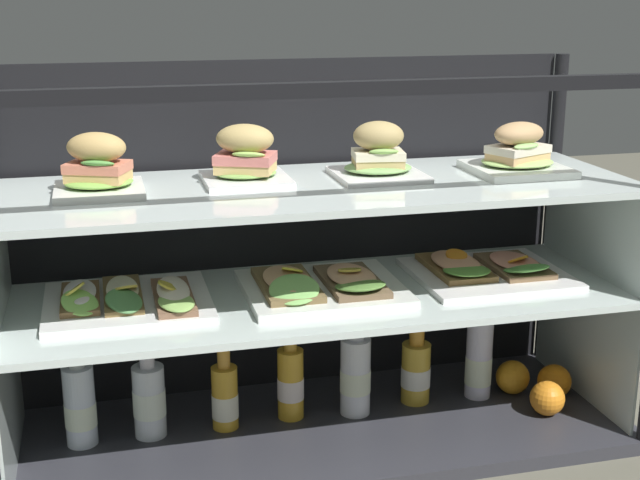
# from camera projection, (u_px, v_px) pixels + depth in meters

# --- Properties ---
(ground_plane) EXTENTS (6.00, 6.00, 0.02)m
(ground_plane) POSITION_uv_depth(u_px,v_px,m) (320.00, 442.00, 2.01)
(ground_plane) COLOR #5C5A4C
(ground_plane) RESTS_ON ground
(case_base_deck) EXTENTS (1.38, 0.51, 0.03)m
(case_base_deck) POSITION_uv_depth(u_px,v_px,m) (320.00, 431.00, 2.00)
(case_base_deck) COLOR #303037
(case_base_deck) RESTS_ON ground
(case_frame) EXTENTS (1.38, 0.51, 0.83)m
(case_frame) POSITION_uv_depth(u_px,v_px,m) (304.00, 229.00, 2.02)
(case_frame) COLOR black
(case_frame) RESTS_ON ground
(riser_lower_tier) EXTENTS (1.32, 0.44, 0.30)m
(riser_lower_tier) POSITION_uv_depth(u_px,v_px,m) (320.00, 364.00, 1.96)
(riser_lower_tier) COLOR silver
(riser_lower_tier) RESTS_ON case_base_deck
(shelf_lower_glass) EXTENTS (1.33, 0.46, 0.02)m
(shelf_lower_glass) POSITION_uv_depth(u_px,v_px,m) (320.00, 297.00, 1.91)
(shelf_lower_glass) COLOR silver
(shelf_lower_glass) RESTS_ON riser_lower_tier
(riser_upper_tier) EXTENTS (1.32, 0.44, 0.23)m
(riser_upper_tier) POSITION_uv_depth(u_px,v_px,m) (320.00, 243.00, 1.88)
(riser_upper_tier) COLOR silver
(riser_upper_tier) RESTS_ON shelf_lower_glass
(shelf_upper_glass) EXTENTS (1.33, 0.46, 0.02)m
(shelf_upper_glass) POSITION_uv_depth(u_px,v_px,m) (320.00, 188.00, 1.85)
(shelf_upper_glass) COLOR silver
(shelf_upper_glass) RESTS_ON riser_upper_tier
(plated_roll_sandwich_left_of_center) EXTENTS (0.17, 0.17, 0.12)m
(plated_roll_sandwich_left_of_center) POSITION_uv_depth(u_px,v_px,m) (98.00, 170.00, 1.75)
(plated_roll_sandwich_left_of_center) COLOR white
(plated_roll_sandwich_left_of_center) RESTS_ON shelf_upper_glass
(plated_roll_sandwich_near_left_corner) EXTENTS (0.18, 0.18, 0.12)m
(plated_roll_sandwich_near_left_corner) POSITION_uv_depth(u_px,v_px,m) (245.00, 159.00, 1.85)
(plated_roll_sandwich_near_left_corner) COLOR white
(plated_roll_sandwich_near_left_corner) RESTS_ON shelf_upper_glass
(plated_roll_sandwich_center) EXTENTS (0.19, 0.19, 0.12)m
(plated_roll_sandwich_center) POSITION_uv_depth(u_px,v_px,m) (378.00, 157.00, 1.90)
(plated_roll_sandwich_center) COLOR white
(plated_roll_sandwich_center) RESTS_ON shelf_upper_glass
(plated_roll_sandwich_mid_right) EXTENTS (0.20, 0.20, 0.11)m
(plated_roll_sandwich_mid_right) POSITION_uv_depth(u_px,v_px,m) (518.00, 155.00, 1.95)
(plated_roll_sandwich_mid_right) COLOR white
(plated_roll_sandwich_mid_right) RESTS_ON shelf_upper_glass
(open_sandwich_tray_mid_right) EXTENTS (0.34, 0.31, 0.06)m
(open_sandwich_tray_mid_right) POSITION_uv_depth(u_px,v_px,m) (128.00, 299.00, 1.83)
(open_sandwich_tray_mid_right) COLOR white
(open_sandwich_tray_mid_right) RESTS_ON shelf_lower_glass
(open_sandwich_tray_far_right) EXTENTS (0.34, 0.30, 0.06)m
(open_sandwich_tray_far_right) POSITION_uv_depth(u_px,v_px,m) (321.00, 285.00, 1.90)
(open_sandwich_tray_far_right) COLOR white
(open_sandwich_tray_far_right) RESTS_ON shelf_lower_glass
(open_sandwich_tray_near_left_corner) EXTENTS (0.34, 0.30, 0.06)m
(open_sandwich_tray_near_left_corner) POSITION_uv_depth(u_px,v_px,m) (486.00, 269.00, 2.02)
(open_sandwich_tray_near_left_corner) COLOR white
(open_sandwich_tray_near_left_corner) RESTS_ON shelf_lower_glass
(juice_bottle_front_left_end) EXTENTS (0.07, 0.07, 0.24)m
(juice_bottle_front_left_end) POSITION_uv_depth(u_px,v_px,m) (80.00, 403.00, 1.89)
(juice_bottle_front_left_end) COLOR white
(juice_bottle_front_left_end) RESTS_ON case_base_deck
(juice_bottle_tucked_behind) EXTENTS (0.07, 0.07, 0.21)m
(juice_bottle_tucked_behind) POSITION_uv_depth(u_px,v_px,m) (149.00, 399.00, 1.93)
(juice_bottle_tucked_behind) COLOR silver
(juice_bottle_tucked_behind) RESTS_ON case_base_deck
(juice_bottle_back_right) EXTENTS (0.06, 0.06, 0.20)m
(juice_bottle_back_right) POSITION_uv_depth(u_px,v_px,m) (225.00, 397.00, 1.97)
(juice_bottle_back_right) COLOR gold
(juice_bottle_back_right) RESTS_ON case_base_deck
(juice_bottle_back_left) EXTENTS (0.06, 0.06, 0.23)m
(juice_bottle_back_left) POSITION_uv_depth(u_px,v_px,m) (291.00, 381.00, 2.02)
(juice_bottle_back_left) COLOR gold
(juice_bottle_back_left) RESTS_ON case_base_deck
(juice_bottle_front_second) EXTENTS (0.07, 0.07, 0.25)m
(juice_bottle_front_second) POSITION_uv_depth(u_px,v_px,m) (355.00, 373.00, 2.03)
(juice_bottle_front_second) COLOR white
(juice_bottle_front_second) RESTS_ON case_base_deck
(juice_bottle_near_post) EXTENTS (0.07, 0.07, 0.20)m
(juice_bottle_near_post) POSITION_uv_depth(u_px,v_px,m) (416.00, 371.00, 2.10)
(juice_bottle_near_post) COLOR gold
(juice_bottle_near_post) RESTS_ON case_base_deck
(juice_bottle_front_middle) EXTENTS (0.06, 0.06, 0.25)m
(juice_bottle_front_middle) POSITION_uv_depth(u_px,v_px,m) (479.00, 359.00, 2.12)
(juice_bottle_front_middle) COLOR white
(juice_bottle_front_middle) RESTS_ON case_base_deck
(orange_fruit_beside_bottles) EXTENTS (0.08, 0.08, 0.08)m
(orange_fruit_beside_bottles) POSITION_uv_depth(u_px,v_px,m) (547.00, 398.00, 2.04)
(orange_fruit_beside_bottles) COLOR orange
(orange_fruit_beside_bottles) RESTS_ON case_base_deck
(orange_fruit_near_left_post) EXTENTS (0.08, 0.08, 0.08)m
(orange_fruit_near_left_post) POSITION_uv_depth(u_px,v_px,m) (554.00, 380.00, 2.13)
(orange_fruit_near_left_post) COLOR orange
(orange_fruit_near_left_post) RESTS_ON case_base_deck
(orange_fruit_rolled_forward) EXTENTS (0.08, 0.08, 0.08)m
(orange_fruit_rolled_forward) POSITION_uv_depth(u_px,v_px,m) (513.00, 377.00, 2.15)
(orange_fruit_rolled_forward) COLOR orange
(orange_fruit_rolled_forward) RESTS_ON case_base_deck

